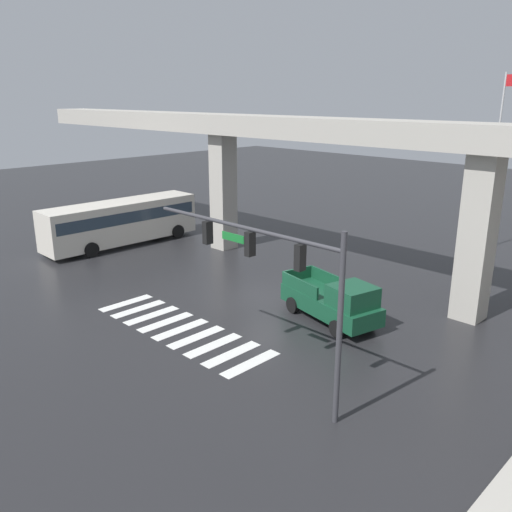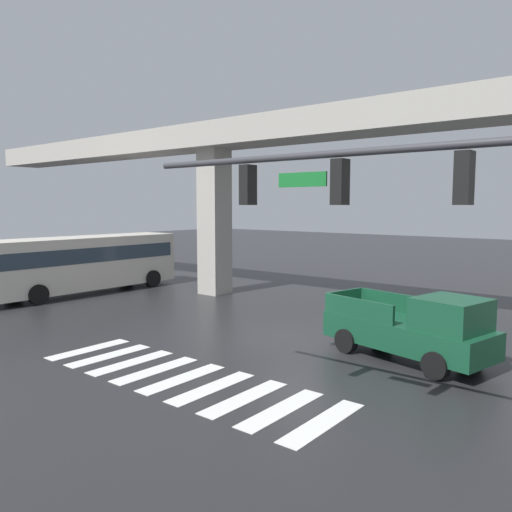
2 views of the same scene
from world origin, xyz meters
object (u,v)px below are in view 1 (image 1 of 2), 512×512
Objects in this scene: traffic_signal_mast at (275,266)px; city_bus at (121,220)px; pickup_truck at (334,302)px; flagpole at (498,152)px.

city_bus is at bearing 162.18° from traffic_signal_mast.
pickup_truck is 17.67m from flagpole.
flagpole reaches higher than traffic_signal_mast.
city_bus is at bearing -137.97° from flagpole.
traffic_signal_mast is 23.15m from flagpole.
city_bus is 25.05m from flagpole.
pickup_truck is 18.27m from city_bus.
traffic_signal_mast reaches higher than pickup_truck.
flagpole reaches higher than city_bus.
pickup_truck is 7.41m from traffic_signal_mast.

